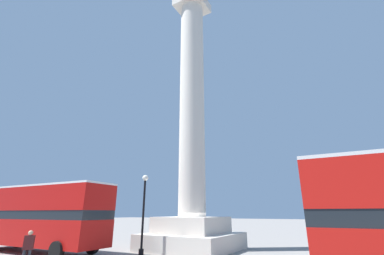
{
  "coord_description": "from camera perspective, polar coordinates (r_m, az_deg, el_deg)",
  "views": [
    {
      "loc": [
        10.14,
        -17.1,
        2.51
      ],
      "look_at": [
        0.0,
        0.0,
        9.13
      ],
      "focal_mm": 24.0,
      "sensor_mm": 36.0,
      "label": 1
    }
  ],
  "objects": [
    {
      "name": "street_lamp",
      "position": [
        17.55,
        -10.75,
        -17.87
      ],
      "size": [
        0.38,
        0.38,
        4.9
      ],
      "color": "black",
      "rests_on": "ground_plane"
    },
    {
      "name": "monument_column",
      "position": [
        20.59,
        -0.0,
        -3.35
      ],
      "size": [
        6.06,
        6.06,
        23.2
      ],
      "color": "beige",
      "rests_on": "ground_plane"
    },
    {
      "name": "equestrian_statue",
      "position": [
        21.74,
        31.74,
        -17.81
      ],
      "size": [
        3.61,
        3.26,
        6.05
      ],
      "rotation": [
        0.0,
        0.0,
        -0.49
      ],
      "color": "beige",
      "rests_on": "ground_plane"
    },
    {
      "name": "pedestrian_near_lamp",
      "position": [
        15.72,
        -32.63,
        -21.47
      ],
      "size": [
        0.44,
        0.43,
        1.68
      ],
      "rotation": [
        0.0,
        0.0,
        0.77
      ],
      "color": "#28282D",
      "rests_on": "ground_plane"
    },
    {
      "name": "ground_plane",
      "position": [
        20.04,
        -0.0,
        -25.6
      ],
      "size": [
        200.0,
        200.0,
        0.0
      ],
      "primitive_type": "plane",
      "color": "gray"
    },
    {
      "name": "bus_a",
      "position": [
        21.32,
        -30.66,
        -16.33
      ],
      "size": [
        11.24,
        3.41,
        4.3
      ],
      "rotation": [
        0.0,
        0.0,
        0.06
      ],
      "color": "#A80F0C",
      "rests_on": "ground_plane"
    }
  ]
}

